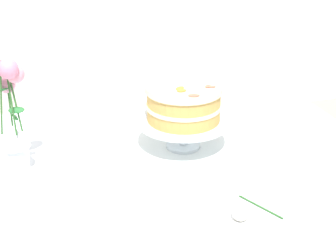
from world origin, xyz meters
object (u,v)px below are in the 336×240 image
(flower_vase, at_px, (12,119))
(fallen_rose, at_px, (241,212))
(cake_stand, at_px, (183,124))
(dining_table, at_px, (160,190))
(layer_cake, at_px, (184,102))

(flower_vase, height_order, fallen_rose, flower_vase)
(cake_stand, height_order, flower_vase, flower_vase)
(dining_table, bearing_deg, layer_cake, 37.63)
(cake_stand, xyz_separation_m, layer_cake, (0.00, -0.00, 0.07))
(cake_stand, bearing_deg, layer_cake, -80.55)
(flower_vase, bearing_deg, cake_stand, 0.63)
(dining_table, distance_m, flower_vase, 0.49)
(dining_table, height_order, layer_cake, layer_cake)
(layer_cake, bearing_deg, cake_stand, 99.45)
(dining_table, xyz_separation_m, cake_stand, (0.10, 0.08, 0.18))
(cake_stand, bearing_deg, dining_table, -142.32)
(layer_cake, distance_m, flower_vase, 0.51)
(dining_table, distance_m, fallen_rose, 0.38)
(dining_table, height_order, fallen_rose, fallen_rose)
(layer_cake, relative_size, fallen_rose, 1.82)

